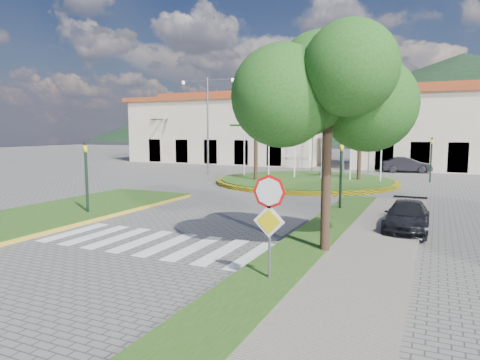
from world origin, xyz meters
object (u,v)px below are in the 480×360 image
at_px(car_dark_b, 407,165).
at_px(car_side_right, 407,217).
at_px(roundabout_island, 306,180).
at_px(deciduous_tree, 329,77).
at_px(stop_sign, 269,211).
at_px(white_van, 276,160).
at_px(car_dark_a, 285,159).

xyz_separation_m(car_dark_b, car_side_right, (1.53, -23.85, -0.14)).
distance_m(car_dark_b, car_side_right, 23.90).
bearing_deg(roundabout_island, car_dark_b, 61.72).
bearing_deg(car_dark_b, deciduous_tree, 166.16).
height_order(stop_sign, car_dark_b, stop_sign).
height_order(roundabout_island, stop_sign, roundabout_island).
xyz_separation_m(white_van, car_side_right, (14.71, -26.26, -0.05)).
height_order(roundabout_island, car_side_right, roundabout_island).
height_order(stop_sign, deciduous_tree, deciduous_tree).
xyz_separation_m(stop_sign, car_side_right, (2.60, 7.27, -1.25)).
relative_size(stop_sign, car_dark_a, 0.69).
xyz_separation_m(roundabout_island, car_dark_a, (-6.24, 13.90, 0.49)).
xyz_separation_m(roundabout_island, car_side_right, (7.50, -12.77, 0.37)).
relative_size(car_dark_a, car_dark_b, 0.94).
xyz_separation_m(roundabout_island, car_dark_b, (5.96, 11.08, 0.50)).
xyz_separation_m(roundabout_island, stop_sign, (4.90, -20.04, 1.62)).
relative_size(stop_sign, car_side_right, 0.71).
xyz_separation_m(white_van, car_dark_a, (0.97, 0.41, 0.07)).
bearing_deg(deciduous_tree, car_side_right, 64.71).
height_order(white_van, car_dark_b, car_dark_b).
relative_size(stop_sign, white_van, 0.63).
relative_size(deciduous_tree, car_dark_b, 1.65).
distance_m(stop_sign, car_side_right, 7.82).
xyz_separation_m(stop_sign, white_van, (-12.11, 33.53, -1.20)).
bearing_deg(roundabout_island, car_dark_a, 114.17).
distance_m(stop_sign, deciduous_tree, 4.59).
distance_m(roundabout_island, stop_sign, 20.69).
distance_m(deciduous_tree, car_dark_a, 33.36).
bearing_deg(car_dark_a, car_dark_b, -92.39).
height_order(roundabout_island, white_van, roundabout_island).
xyz_separation_m(deciduous_tree, car_side_right, (2.00, 4.23, -4.64)).
distance_m(stop_sign, white_van, 35.67).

